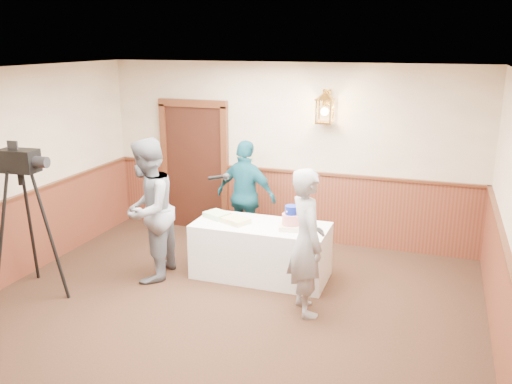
% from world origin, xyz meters
% --- Properties ---
extents(ground, '(7.00, 7.00, 0.00)m').
position_xyz_m(ground, '(0.00, 0.00, 0.00)').
color(ground, black).
rests_on(ground, ground).
extents(room_shell, '(6.02, 7.02, 2.81)m').
position_xyz_m(room_shell, '(-0.05, 0.45, 1.52)').
color(room_shell, '#BDA78E').
rests_on(room_shell, ground).
extents(display_table, '(1.80, 0.80, 0.75)m').
position_xyz_m(display_table, '(0.09, 1.90, 0.38)').
color(display_table, white).
rests_on(display_table, ground).
extents(tiered_cake, '(0.36, 0.36, 0.31)m').
position_xyz_m(tiered_cake, '(0.52, 1.86, 0.87)').
color(tiered_cake, beige).
rests_on(tiered_cake, display_table).
extents(sheet_cake_yellow, '(0.41, 0.37, 0.07)m').
position_xyz_m(sheet_cake_yellow, '(-0.25, 1.84, 0.78)').
color(sheet_cake_yellow, '#D1C17D').
rests_on(sheet_cake_yellow, display_table).
extents(sheet_cake_green, '(0.40, 0.37, 0.07)m').
position_xyz_m(sheet_cake_green, '(-0.58, 1.97, 0.79)').
color(sheet_cake_green, '#A0D597').
rests_on(sheet_cake_green, display_table).
extents(interviewer, '(1.59, 1.01, 1.91)m').
position_xyz_m(interviewer, '(-1.31, 1.38, 0.96)').
color(interviewer, slate).
rests_on(interviewer, ground).
extents(baker, '(0.69, 0.76, 1.75)m').
position_xyz_m(baker, '(0.90, 1.13, 0.88)').
color(baker, gray).
rests_on(baker, ground).
extents(assistant_p, '(1.05, 0.59, 1.70)m').
position_xyz_m(assistant_p, '(-0.45, 2.79, 0.85)').
color(assistant_p, '#155063').
rests_on(assistant_p, ground).
extents(tv_camera_rig, '(0.73, 0.68, 1.87)m').
position_xyz_m(tv_camera_rig, '(-2.47, 0.45, 0.84)').
color(tv_camera_rig, black).
rests_on(tv_camera_rig, ground).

